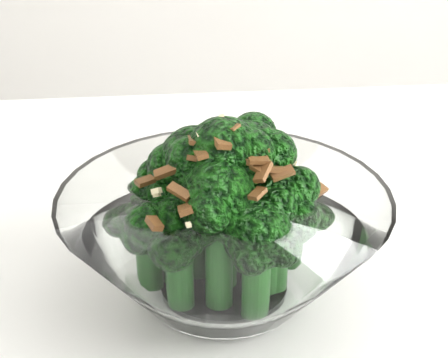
# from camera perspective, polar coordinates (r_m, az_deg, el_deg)

# --- Properties ---
(broccoli_dish) EXTENTS (0.20, 0.20, 0.12)m
(broccoli_dish) POSITION_cam_1_polar(r_m,az_deg,el_deg) (0.42, -0.03, -4.39)
(broccoli_dish) COLOR white
(broccoli_dish) RESTS_ON table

